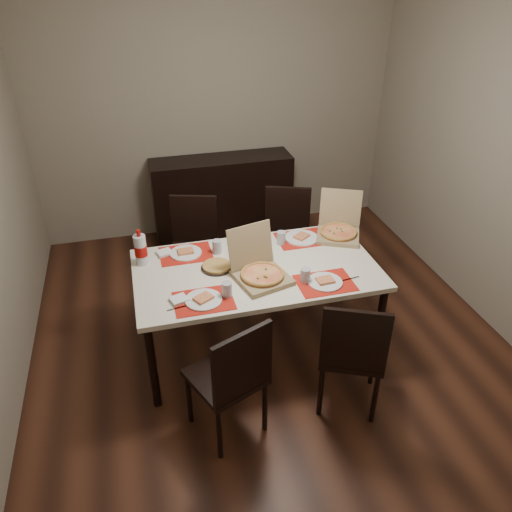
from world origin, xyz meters
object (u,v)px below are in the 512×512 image
object	(u,v)px
chair_near_left	(232,376)
chair_near_right	(352,351)
sideboard	(223,197)
pizza_box_center	(260,271)
chair_far_right	(287,234)
dip_bowl	(265,256)
soda_bottle	(141,250)
dining_table	(256,275)
chair_far_left	(194,243)

from	to	relation	value
chair_near_left	chair_near_right	distance (m)	0.82
sideboard	pizza_box_center	size ratio (longest dim) A/B	3.22
chair_near_right	chair_far_right	distance (m)	1.64
dip_bowl	pizza_box_center	bearing A→B (deg)	-112.83
chair_far_right	dip_bowl	xyz separation A→B (m)	(-0.41, -0.73, 0.26)
chair_far_right	dip_bowl	bearing A→B (deg)	-119.66
chair_near_left	soda_bottle	distance (m)	1.23
dip_bowl	soda_bottle	distance (m)	0.94
dining_table	pizza_box_center	world-z (taller)	pizza_box_center
sideboard	soda_bottle	size ratio (longest dim) A/B	5.31
chair_far_left	sideboard	bearing A→B (deg)	65.49
sideboard	pizza_box_center	xyz separation A→B (m)	(-0.13, -2.06, 0.36)
dining_table	dip_bowl	bearing A→B (deg)	49.53
chair_near_right	chair_far_right	bearing A→B (deg)	87.63
dining_table	chair_near_right	bearing A→B (deg)	-60.25
chair_far_right	soda_bottle	world-z (taller)	soda_bottle
chair_near_right	chair_far_left	bearing A→B (deg)	115.53
chair_far_left	chair_near_right	bearing A→B (deg)	-64.47
dining_table	chair_far_right	world-z (taller)	chair_far_right
dining_table	soda_bottle	xyz separation A→B (m)	(-0.82, 0.27, 0.19)
chair_far_right	chair_near_right	bearing A→B (deg)	-92.37
sideboard	dip_bowl	world-z (taller)	sideboard
dip_bowl	dining_table	bearing A→B (deg)	-130.47
dining_table	pizza_box_center	size ratio (longest dim) A/B	3.86
dining_table	chair_far_right	distance (m)	1.01
chair_far_right	dining_table	bearing A→B (deg)	-121.38
chair_near_right	pizza_box_center	distance (m)	0.84
chair_near_left	dip_bowl	world-z (taller)	chair_near_left
dining_table	chair_far_left	distance (m)	0.97
chair_near_right	sideboard	bearing A→B (deg)	96.88
chair_far_left	soda_bottle	distance (m)	0.85
chair_far_right	pizza_box_center	bearing A→B (deg)	-117.93
chair_near_left	chair_far_left	bearing A→B (deg)	89.43
chair_near_right	soda_bottle	bearing A→B (deg)	140.04
dining_table	chair_far_left	bearing A→B (deg)	111.52
chair_far_left	dip_bowl	world-z (taller)	chair_far_left
chair_near_right	pizza_box_center	world-z (taller)	pizza_box_center
chair_near_left	chair_near_right	world-z (taller)	same
sideboard	chair_near_left	size ratio (longest dim) A/B	1.61
chair_far_left	pizza_box_center	size ratio (longest dim) A/B	2.00
soda_bottle	chair_far_right	bearing A→B (deg)	23.38
chair_near_right	chair_near_left	bearing A→B (deg)	-178.37
chair_near_right	pizza_box_center	xyz separation A→B (m)	(-0.46, 0.65, 0.29)
chair_near_left	soda_bottle	bearing A→B (deg)	112.49
chair_near_left	pizza_box_center	bearing A→B (deg)	61.76
soda_bottle	pizza_box_center	bearing A→B (deg)	-27.09
chair_near_left	pizza_box_center	world-z (taller)	pizza_box_center
pizza_box_center	dining_table	bearing A→B (deg)	87.14
dining_table	soda_bottle	world-z (taller)	soda_bottle
chair_near_right	chair_far_left	distance (m)	1.86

